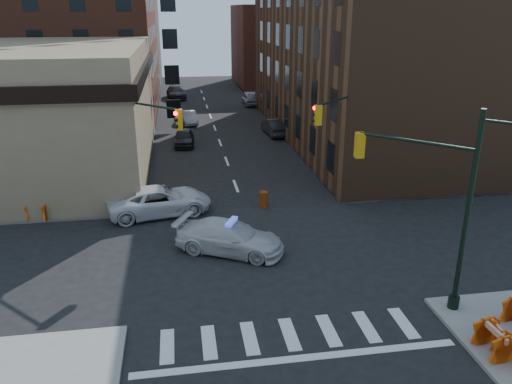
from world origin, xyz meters
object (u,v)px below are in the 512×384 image
object	(u,v)px
parked_car_enear	(275,127)
barrel_road	(264,199)
barrel_bank	(173,207)
barricade_nw_a	(100,201)
pedestrian_b	(68,186)
parked_car_wfar	(189,118)
police_car	(230,237)
parked_car_wnear	(184,137)
pickup	(160,201)
pedestrian_a	(120,191)

from	to	relation	value
parked_car_enear	barrel_road	size ratio (longest dim) A/B	5.09
barrel_bank	barricade_nw_a	distance (m)	4.56
pedestrian_b	barricade_nw_a	xyz separation A→B (m)	(2.09, -1.40, -0.58)
parked_car_wfar	police_car	bearing A→B (deg)	-94.19
pedestrian_b	barricade_nw_a	bearing A→B (deg)	-48.91
police_car	barrel_road	xyz separation A→B (m)	(2.69, 5.73, -0.31)
parked_car_enear	pedestrian_b	xyz separation A→B (m)	(-16.13, -15.63, 0.34)
barrel_bank	parked_car_wfar	bearing A→B (deg)	86.02
parked_car_enear	barricade_nw_a	size ratio (longest dim) A/B	4.54
police_car	parked_car_wfar	xyz separation A→B (m)	(-1.05, 30.08, -0.12)
parked_car_wnear	parked_car_enear	distance (m)	9.08
police_car	parked_car_wfar	size ratio (longest dim) A/B	1.35
parked_car_enear	pickup	bearing A→B (deg)	55.95
parked_car_wnear	parked_car_enear	world-z (taller)	parked_car_enear
police_car	pedestrian_a	world-z (taller)	pedestrian_a
police_car	pickup	xyz separation A→B (m)	(-3.54, 5.53, 0.05)
barrel_bank	police_car	bearing A→B (deg)	-62.50
parked_car_wnear	barricade_nw_a	bearing A→B (deg)	-107.47
parked_car_wfar	parked_car_enear	xyz separation A→B (m)	(8.00, -6.24, 0.13)
police_car	pedestrian_a	distance (m)	9.20
pedestrian_b	barricade_nw_a	size ratio (longest dim) A/B	1.85
barrel_road	parked_car_wfar	bearing A→B (deg)	98.72
pedestrian_a	barricade_nw_a	distance (m)	1.27
parked_car_wfar	barrel_bank	xyz separation A→B (m)	(-1.72, -24.75, -0.20)
police_car	barricade_nw_a	distance (m)	9.83
barrel_road	barrel_bank	bearing A→B (deg)	-175.81
barrel_road	barricade_nw_a	size ratio (longest dim) A/B	0.89
pedestrian_b	barrel_road	world-z (taller)	pedestrian_b
parked_car_wnear	barrel_bank	size ratio (longest dim) A/B	4.52
police_car	barrel_road	world-z (taller)	police_car
parked_car_wnear	pedestrian_a	size ratio (longest dim) A/B	2.44
pickup	barricade_nw_a	xyz separation A→B (m)	(-3.55, 1.28, -0.29)
parked_car_wfar	pedestrian_a	world-z (taller)	pedestrian_a
pedestrian_b	barrel_bank	size ratio (longest dim) A/B	2.11
pickup	pedestrian_a	size ratio (longest dim) A/B	3.48
pickup	pedestrian_a	distance (m)	2.83
barrel_bank	barrel_road	bearing A→B (deg)	4.19
parked_car_wnear	barrel_bank	distance (m)	15.97
parked_car_wfar	pedestrian_b	distance (m)	23.34
pedestrian_a	barrel_road	distance (m)	8.73
pedestrian_a	barrel_bank	distance (m)	3.63
pickup	parked_car_wfar	xyz separation A→B (m)	(2.49, 24.55, -0.17)
parked_car_wnear	barricade_nw_a	distance (m)	15.40
parked_car_wnear	parked_car_wfar	size ratio (longest dim) A/B	1.04
parked_car_wfar	barrel_bank	size ratio (longest dim) A/B	4.33
police_car	parked_car_wnear	distance (m)	21.33
police_car	pickup	distance (m)	6.56
barricade_nw_a	parked_car_enear	bearing A→B (deg)	39.31
barrel_road	pedestrian_b	bearing A→B (deg)	168.21
pedestrian_b	barricade_nw_a	world-z (taller)	pedestrian_b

